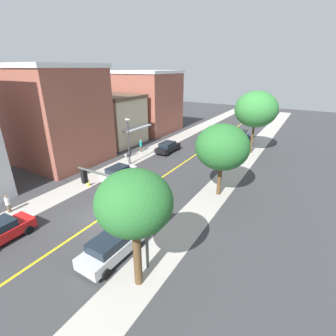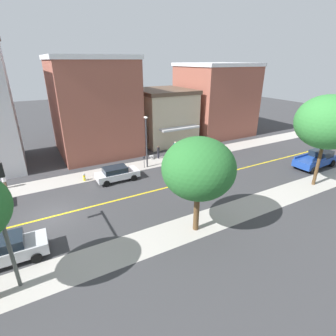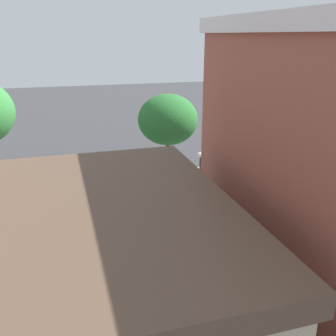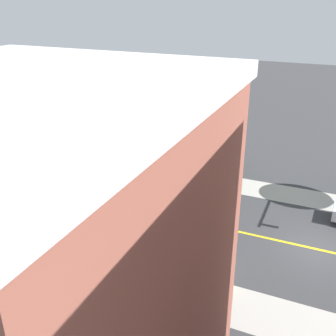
{
  "view_description": "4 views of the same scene",
  "coord_description": "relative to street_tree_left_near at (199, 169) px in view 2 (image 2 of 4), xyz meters",
  "views": [
    {
      "loc": [
        13.41,
        -11.81,
        11.41
      ],
      "look_at": [
        1.43,
        8.37,
        1.8
      ],
      "focal_mm": 26.32,
      "sensor_mm": 36.0,
      "label": 1
    },
    {
      "loc": [
        19.41,
        -0.4,
        11.33
      ],
      "look_at": [
        0.56,
        10.1,
        2.28
      ],
      "focal_mm": 27.62,
      "sensor_mm": 36.0,
      "label": 2
    },
    {
      "loc": [
        -22.37,
        17.48,
        11.3
      ],
      "look_at": [
        2.15,
        10.27,
        2.28
      ],
      "focal_mm": 40.38,
      "sensor_mm": 36.0,
      "label": 3
    },
    {
      "loc": [
        -21.18,
        0.26,
        13.69
      ],
      "look_at": [
        2.05,
        10.38,
        2.53
      ],
      "focal_mm": 42.45,
      "sensor_mm": 36.0,
      "label": 4
    }
  ],
  "objects": [
    {
      "name": "silver_sedan_right_curb",
      "position": [
        -2.89,
        -11.81,
        -3.92
      ],
      "size": [
        2.16,
        4.52,
        1.63
      ],
      "rotation": [
        0.0,
        0.0,
        1.55
      ],
      "color": "#B7BABF",
      "rests_on": "ground"
    },
    {
      "name": "ground_plane",
      "position": [
        -6.78,
        -8.92,
        -4.76
      ],
      "size": [
        140.0,
        140.0,
        0.0
      ],
      "primitive_type": "plane",
      "color": "#38383A"
    },
    {
      "name": "street_tree_left_near",
      "position": [
        0.0,
        0.0,
        0.0
      ],
      "size": [
        4.9,
        4.9,
        6.86
      ],
      "color": "brown",
      "rests_on": "ground"
    },
    {
      "name": "sidewalk_right",
      "position": [
        -0.36,
        -8.92,
        -4.75
      ],
      "size": [
        2.81,
        126.0,
        0.01
      ],
      "primitive_type": "cube",
      "color": "#ADA8A0",
      "rests_on": "ground"
    },
    {
      "name": "small_dog",
      "position": [
        -14.42,
        3.46,
        -4.38
      ],
      "size": [
        0.53,
        0.75,
        0.58
      ],
      "rotation": [
        0.0,
        0.0,
        5.18
      ],
      "color": "silver",
      "rests_on": "ground"
    },
    {
      "name": "pedestrian_teal_shirt",
      "position": [
        -14.25,
        6.7,
        -3.8
      ],
      "size": [
        0.39,
        0.39,
        1.82
      ],
      "rotation": [
        0.0,
        0.0,
        6.07
      ],
      "color": "brown",
      "rests_on": "ground"
    },
    {
      "name": "white_sedan_left_curb",
      "position": [
        -10.62,
        -2.27,
        -3.98
      ],
      "size": [
        2.0,
        4.25,
        1.48
      ],
      "rotation": [
        0.0,
        0.0,
        1.56
      ],
      "color": "silver",
      "rests_on": "ground"
    },
    {
      "name": "blue_pickup_truck",
      "position": [
        -3.14,
        18.75,
        -3.86
      ],
      "size": [
        2.57,
        5.59,
        1.79
      ],
      "rotation": [
        0.0,
        0.0,
        1.62
      ],
      "color": "#1E429E",
      "rests_on": "ground"
    },
    {
      "name": "sidewalk_left",
      "position": [
        -13.21,
        -8.92,
        -4.75
      ],
      "size": [
        2.81,
        126.0,
        0.01
      ],
      "primitive_type": "cube",
      "color": "#ADA8A0",
      "rests_on": "ground"
    },
    {
      "name": "pedestrian_white_shirt",
      "position": [
        -14.15,
        -12.15,
        -3.94
      ],
      "size": [
        0.36,
        0.36,
        1.57
      ],
      "rotation": [
        0.0,
        0.0,
        3.93
      ],
      "color": "brown",
      "rests_on": "ground"
    },
    {
      "name": "parking_meter",
      "position": [
        -12.36,
        1.51,
        -3.85
      ],
      "size": [
        0.12,
        0.18,
        1.38
      ],
      "color": "#4C4C51",
      "rests_on": "ground"
    },
    {
      "name": "street_tree_right_corner",
      "position": [
        -0.36,
        14.31,
        1.42
      ],
      "size": [
        5.68,
        5.68,
        8.6
      ],
      "color": "brown",
      "rests_on": "ground"
    },
    {
      "name": "road_centerline_stripe",
      "position": [
        -6.78,
        -8.92,
        -4.76
      ],
      "size": [
        0.2,
        126.0,
        0.0
      ],
      "primitive_type": "cube",
      "color": "yellow",
      "rests_on": "ground"
    },
    {
      "name": "fire_hydrant",
      "position": [
        -12.21,
        -5.2,
        -4.38
      ],
      "size": [
        0.44,
        0.24,
        0.78
      ],
      "color": "yellow",
      "rests_on": "ground"
    },
    {
      "name": "pedestrian_black_shirt",
      "position": [
        -14.29,
        4.3,
        -3.91
      ],
      "size": [
        0.32,
        0.32,
        1.6
      ],
      "rotation": [
        0.0,
        0.0,
        2.49
      ],
      "color": "black",
      "rests_on": "ground"
    },
    {
      "name": "brick_apartment_block",
      "position": [
        -20.91,
        17.97,
        0.72
      ],
      "size": [
        10.37,
        10.22,
        10.93
      ],
      "rotation": [
        0.0,
        0.0,
        -1.57
      ],
      "color": "#935142",
      "rests_on": "ground"
    },
    {
      "name": "traffic_light_mast",
      "position": [
        -2.12,
        -11.25,
        -0.73
      ],
      "size": [
        5.2,
        0.32,
        5.94
      ],
      "rotation": [
        0.0,
        0.0,
        3.14
      ],
      "color": "#474C47",
      "rests_on": "ground"
    },
    {
      "name": "corner_shop_building",
      "position": [
        -20.91,
        -1.43,
        1.19
      ],
      "size": [
        10.5,
        9.69,
        11.87
      ],
      "rotation": [
        0.0,
        0.0,
        -1.57
      ],
      "color": "#935142",
      "rests_on": "ground"
    },
    {
      "name": "pale_office_building",
      "position": [
        -20.89,
        8.49,
        -0.99
      ],
      "size": [
        9.74,
        7.68,
        7.51
      ],
      "rotation": [
        0.0,
        0.0,
        -1.57
      ],
      "color": "beige",
      "rests_on": "ground"
    },
    {
      "name": "street_lamp",
      "position": [
        -12.46,
        1.93,
        -1.13
      ],
      "size": [
        0.7,
        0.36,
        5.79
      ],
      "color": "#38383D",
      "rests_on": "ground"
    },
    {
      "name": "black_sedan_left_curb",
      "position": [
        -10.73,
        8.42,
        -3.96
      ],
      "size": [
        2.02,
        4.33,
        1.53
      ],
      "rotation": [
        0.0,
        0.0,
        1.57
      ],
      "color": "black",
      "rests_on": "ground"
    }
  ]
}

